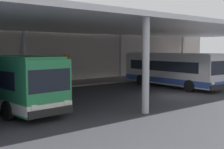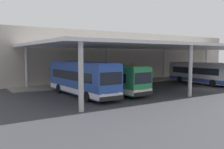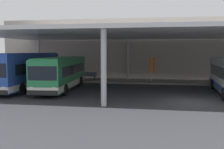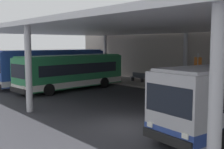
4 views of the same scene
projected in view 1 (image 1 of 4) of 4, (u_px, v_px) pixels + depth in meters
name	position (u px, v px, depth m)	size (l,w,h in m)	color
ground_plane	(178.00, 96.00, 22.21)	(200.00, 200.00, 0.00)	#333338
platform_kerb	(88.00, 82.00, 31.19)	(42.00, 4.50, 0.18)	gray
station_building_facade	(71.00, 45.00, 33.34)	(48.00, 1.60, 8.04)	#ADA399
canopy_shelter	(129.00, 29.00, 25.96)	(40.00, 17.00, 5.55)	silver
bus_second_bay	(3.00, 81.00, 17.72)	(3.32, 10.69, 3.17)	#28844C
bus_middle_bay	(171.00, 69.00, 27.53)	(3.28, 10.68, 3.17)	#B7B7BC
banner_sign	(67.00, 65.00, 28.44)	(0.70, 0.12, 3.20)	#B2B2B7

